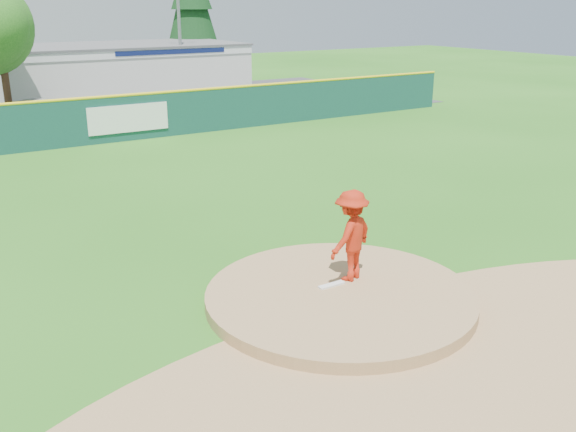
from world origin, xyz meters
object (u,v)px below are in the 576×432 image
van (44,110)px  pool_building_grp (120,70)px  pitcher (351,235)px  conifer_tree (192,6)px  light_pole_right (178,7)px

van → pool_building_grp: 9.83m
van → pitcher: bearing=162.2°
conifer_tree → light_pole_right: size_ratio=0.95×
van → light_pole_right: (9.43, 4.37, 4.90)m
light_pole_right → pitcher: bearing=-106.5°
pitcher → pool_building_grp: pool_building_grp is taller
pitcher → van: (-0.99, 24.22, -0.59)m
van → pool_building_grp: pool_building_grp is taller
van → light_pole_right: 11.49m
van → light_pole_right: bearing=-85.2°
pool_building_grp → van: bearing=-131.1°
pool_building_grp → light_pole_right: light_pole_right is taller
pitcher → pool_building_grp: (5.44, 31.59, 0.44)m
van → light_pole_right: size_ratio=0.45×
van → light_pole_right: light_pole_right is taller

